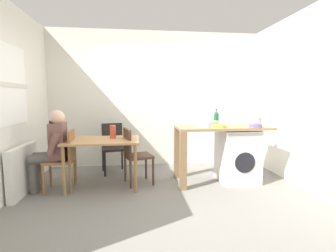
% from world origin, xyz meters
% --- Properties ---
extents(ground_plane, '(5.46, 5.46, 0.00)m').
position_xyz_m(ground_plane, '(0.00, 0.00, 0.00)').
color(ground_plane, slate).
extents(wall_back, '(4.60, 0.10, 2.70)m').
position_xyz_m(wall_back, '(0.00, 1.75, 1.35)').
color(wall_back, silver).
rests_on(wall_back, ground_plane).
extents(wall_counter_side, '(0.10, 3.80, 2.70)m').
position_xyz_m(wall_counter_side, '(2.15, 0.00, 1.35)').
color(wall_counter_side, silver).
rests_on(wall_counter_side, ground_plane).
extents(radiator, '(0.10, 0.80, 0.70)m').
position_xyz_m(radiator, '(-2.02, 0.30, 0.35)').
color(radiator, white).
rests_on(radiator, ground_plane).
extents(dining_table, '(1.10, 0.76, 0.74)m').
position_xyz_m(dining_table, '(-0.92, 0.50, 0.64)').
color(dining_table, tan).
rests_on(dining_table, ground_plane).
extents(chair_person_seat, '(0.42, 0.42, 0.90)m').
position_xyz_m(chair_person_seat, '(-1.47, 0.41, 0.51)').
color(chair_person_seat, olive).
rests_on(chair_person_seat, ground_plane).
extents(chair_opposite, '(0.49, 0.49, 0.90)m').
position_xyz_m(chair_opposite, '(-0.45, 0.53, 0.51)').
color(chair_opposite, '#4C3323').
rests_on(chair_opposite, ground_plane).
extents(chair_spare_by_wall, '(0.48, 0.48, 0.90)m').
position_xyz_m(chair_spare_by_wall, '(-0.84, 1.27, 0.51)').
color(chair_spare_by_wall, black).
rests_on(chair_spare_by_wall, ground_plane).
extents(seated_person, '(0.51, 0.52, 1.20)m').
position_xyz_m(seated_person, '(-1.63, 0.40, 0.67)').
color(seated_person, '#595651').
rests_on(seated_person, ground_plane).
extents(kitchen_counter, '(1.50, 0.68, 0.92)m').
position_xyz_m(kitchen_counter, '(0.77, 0.48, 0.76)').
color(kitchen_counter, olive).
rests_on(kitchen_counter, ground_plane).
extents(washing_machine, '(0.60, 0.61, 0.86)m').
position_xyz_m(washing_machine, '(1.24, 0.48, 0.43)').
color(washing_machine, white).
rests_on(washing_machine, ground_plane).
extents(sink_basin, '(0.38, 0.38, 0.09)m').
position_xyz_m(sink_basin, '(0.72, 0.48, 0.97)').
color(sink_basin, '#9EA0A5').
rests_on(sink_basin, kitchen_counter).
extents(tap, '(0.02, 0.02, 0.28)m').
position_xyz_m(tap, '(0.72, 0.66, 1.06)').
color(tap, '#B2B2B7').
rests_on(tap, kitchen_counter).
extents(bottle_tall_green, '(0.08, 0.08, 0.27)m').
position_xyz_m(bottle_tall_green, '(0.93, 0.65, 1.04)').
color(bottle_tall_green, '#19592D').
rests_on(bottle_tall_green, kitchen_counter).
extents(mixing_bowl, '(0.18, 0.18, 0.05)m').
position_xyz_m(mixing_bowl, '(0.85, 0.28, 0.95)').
color(mixing_bowl, '#A8C63D').
rests_on(mixing_bowl, kitchen_counter).
extents(utensil_crock, '(0.11, 0.11, 0.30)m').
position_xyz_m(utensil_crock, '(1.61, 0.53, 0.99)').
color(utensil_crock, gray).
rests_on(utensil_crock, kitchen_counter).
extents(colander, '(0.20, 0.20, 0.06)m').
position_xyz_m(colander, '(1.43, 0.26, 0.95)').
color(colander, slate).
rests_on(colander, kitchen_counter).
extents(vase, '(0.09, 0.09, 0.20)m').
position_xyz_m(vase, '(-0.77, 0.60, 0.84)').
color(vase, '#D84C38').
rests_on(vase, dining_table).
extents(scissors, '(0.15, 0.06, 0.01)m').
position_xyz_m(scissors, '(0.93, 0.38, 0.92)').
color(scissors, '#B2B2B7').
rests_on(scissors, kitchen_counter).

